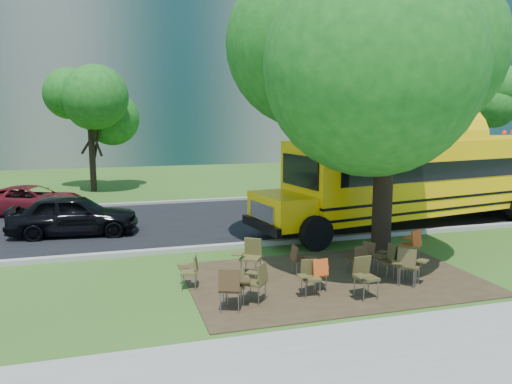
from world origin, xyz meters
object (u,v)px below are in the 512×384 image
object	(u,v)px
chair_10	(299,257)
chair_12	(396,258)
main_tree	(389,45)
chair_8	(191,268)
chair_6	(389,258)
bg_car_red	(32,200)
chair_9	(250,254)
chair_7	(409,263)
chair_4	(319,271)
chair_14	(407,262)
chair_2	(257,278)
chair_13	(412,242)
chair_0	(236,283)
chair_5	(364,273)
chair_1	(232,285)
chair_3	(309,274)
school_bus	(432,175)
chair_11	(359,257)
black_car	(74,215)
chair_15	(372,252)

from	to	relation	value
chair_10	chair_12	world-z (taller)	chair_12
main_tree	chair_8	distance (m)	8.03
chair_6	bg_car_red	size ratio (longest dim) A/B	0.19
chair_10	chair_9	bearing A→B (deg)	-103.11
chair_7	chair_4	bearing A→B (deg)	-135.05
chair_12	bg_car_red	world-z (taller)	bg_car_red
chair_6	chair_8	size ratio (longest dim) A/B	1.05
main_tree	chair_8	bearing A→B (deg)	-165.95
chair_14	chair_9	bearing A→B (deg)	4.73
chair_8	chair_14	xyz separation A→B (m)	(4.92, -1.17, 0.08)
main_tree	chair_2	distance (m)	7.54
chair_12	bg_car_red	distance (m)	14.66
chair_4	chair_13	world-z (taller)	chair_13
chair_0	chair_7	bearing A→B (deg)	7.51
chair_5	chair_9	xyz separation A→B (m)	(-1.99, 2.10, 0.03)
chair_5	chair_8	xyz separation A→B (m)	(-3.52, 1.69, -0.09)
main_tree	chair_1	bearing A→B (deg)	-149.38
chair_4	chair_7	bearing A→B (deg)	-13.67
chair_3	chair_9	distance (m)	1.86
chair_2	chair_8	bearing A→B (deg)	83.10
school_bus	chair_13	xyz separation A→B (m)	(-3.55, -4.21, -1.21)
chair_2	chair_7	size ratio (longest dim) A/B	0.95
main_tree	chair_14	distance (m)	5.99
chair_0	chair_9	world-z (taller)	chair_9
chair_13	chair_7	bearing A→B (deg)	-152.39
chair_11	chair_1	bearing A→B (deg)	-167.92
chair_9	chair_4	bearing A→B (deg)	162.02
chair_8	black_car	distance (m)	6.84
school_bus	bg_car_red	world-z (taller)	school_bus
chair_10	chair_2	bearing A→B (deg)	-46.84
chair_8	chair_4	bearing A→B (deg)	-96.75
chair_10	chair_13	size ratio (longest dim) A/B	0.82
chair_3	chair_11	xyz separation A→B (m)	(1.71, 0.94, -0.01)
school_bus	chair_6	size ratio (longest dim) A/B	15.67
chair_0	bg_car_red	xyz separation A→B (m)	(-5.48, 11.62, 0.08)
main_tree	chair_3	xyz separation A→B (m)	(-3.34, -2.67, -5.38)
chair_8	chair_15	world-z (taller)	chair_8
chair_12	chair_9	bearing A→B (deg)	-99.65
chair_6	black_car	distance (m)	10.28
chair_1	chair_3	xyz separation A→B (m)	(1.87, 0.41, -0.08)
chair_11	chair_13	xyz separation A→B (m)	(1.87, 0.54, 0.09)
chair_2	bg_car_red	xyz separation A→B (m)	(-5.95, 11.61, 0.04)
chair_8	school_bus	bearing A→B (deg)	-50.32
chair_6	chair_13	bearing A→B (deg)	-63.88
main_tree	chair_12	xyz separation A→B (m)	(-0.85, -2.17, -5.35)
chair_13	chair_0	bearing A→B (deg)	169.64
chair_11	chair_15	world-z (taller)	chair_11
chair_5	black_car	world-z (taller)	black_car
chair_9	school_bus	bearing A→B (deg)	-119.96
chair_13	chair_15	xyz separation A→B (m)	(-1.33, -0.22, -0.11)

